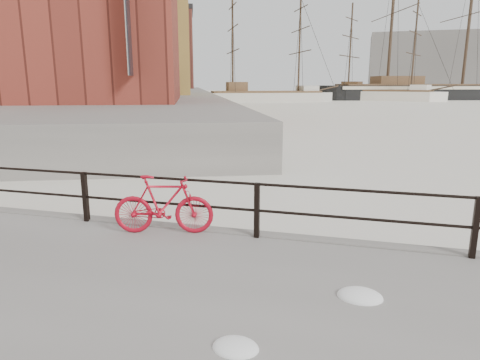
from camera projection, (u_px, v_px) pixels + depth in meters
The scene contains 14 objects.
ground at pixel (258, 252), 7.90m from camera, with size 400.00×400.00×0.00m, color white.
far_quay at pixel (145, 95), 85.79m from camera, with size 24.00×150.00×1.80m, color gray.
guardrail at pixel (257, 210), 7.57m from camera, with size 28.00×0.10×1.00m, color black, non-canonical shape.
bicycle at pixel (163, 205), 7.78m from camera, with size 1.81×0.27×1.09m, color #B30B1E.
snow_mounds at pixel (435, 289), 5.41m from camera, with size 20.99×2.82×0.35m.
barque_black at pixel (461, 99), 85.83m from camera, with size 67.47×22.08×37.66m, color black, non-canonical shape.
schooner_mid at pixel (377, 100), 80.24m from camera, with size 25.61×10.83×18.72m, color silver, non-canonical shape.
schooner_left at pixel (266, 102), 73.66m from camera, with size 25.44×11.56×19.22m, color beige, non-canonical shape.
workboat_near at pixel (50, 116), 41.34m from camera, with size 11.24×3.75×7.00m, color black, non-canonical shape.
workboat_far at pixel (119, 109), 52.43m from camera, with size 11.36×3.92×7.00m, color black, non-canonical shape.
apartment_cream at pixel (124, 28), 73.35m from camera, with size 20.00×15.00×21.20m, color beige.
apartment_grey at pixel (139, 36), 94.45m from camera, with size 22.00×15.00×23.20m, color #9E9E99.
apartment_brick at pixel (149, 49), 116.96m from camera, with size 24.00×15.00×21.20m, color brown.
industrial_west at pixel (423, 64), 132.37m from camera, with size 32.00×18.00×18.00m, color gray.
Camera 1 is at (1.65, -7.23, 3.04)m, focal length 32.00 mm.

